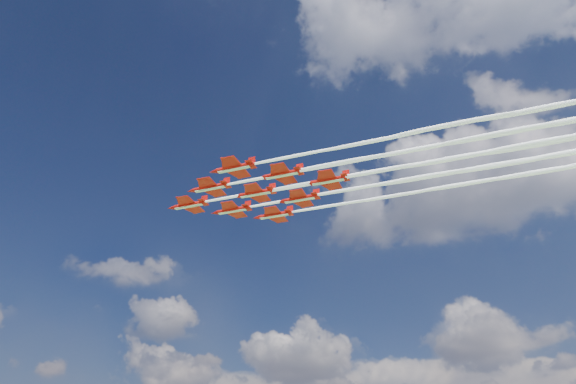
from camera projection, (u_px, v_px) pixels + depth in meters
name	position (u px, v px, depth m)	size (l,w,h in m)	color
jet_lead	(446.00, 159.00, 131.73)	(141.53, 33.54, 2.98)	red
jet_row2_port	(488.00, 136.00, 123.22)	(141.53, 33.54, 2.98)	red
jet_row2_starb	(491.00, 166.00, 134.38)	(141.53, 33.54, 2.98)	red
jet_row3_port	(537.00, 109.00, 114.71)	(141.53, 33.54, 2.98)	red
jet_row3_centre	(535.00, 144.00, 125.87)	(141.53, 33.54, 2.98)	red
jet_row3_starb	(534.00, 173.00, 137.02)	(141.53, 33.54, 2.98)	red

